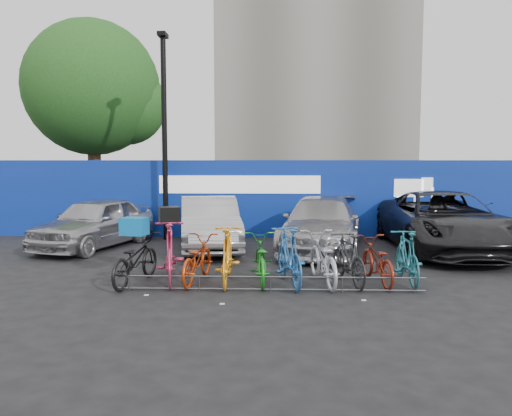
{
  "coord_description": "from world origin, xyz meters",
  "views": [
    {
      "loc": [
        0.04,
        -9.49,
        2.38
      ],
      "look_at": [
        -0.35,
        2.0,
        1.29
      ],
      "focal_mm": 35.0,
      "sensor_mm": 36.0,
      "label": 1
    }
  ],
  "objects_px": {
    "bike_6": "(322,259)",
    "bike_8": "(377,261)",
    "bike_0": "(135,259)",
    "bike_2": "(197,259)",
    "car_0": "(95,223)",
    "car_3": "(443,222)",
    "bike_3": "(227,255)",
    "bike_1": "(170,252)",
    "bike_rack": "(270,283)",
    "bike_5": "(289,256)",
    "tree": "(99,92)",
    "car_2": "(321,224)",
    "bike_7": "(348,259)",
    "car_1": "(209,223)",
    "bike_4": "(260,259)",
    "bike_9": "(407,257)",
    "lamppost": "(164,131)"
  },
  "relations": [
    {
      "from": "bike_6",
      "to": "bike_8",
      "type": "xyz_separation_m",
      "value": [
        1.06,
        0.06,
        -0.05
      ]
    },
    {
      "from": "bike_0",
      "to": "bike_2",
      "type": "xyz_separation_m",
      "value": [
        1.17,
        0.16,
        -0.02
      ]
    },
    {
      "from": "car_0",
      "to": "car_3",
      "type": "bearing_deg",
      "value": 15.33
    },
    {
      "from": "bike_3",
      "to": "bike_1",
      "type": "bearing_deg",
      "value": -6.59
    },
    {
      "from": "bike_3",
      "to": "bike_rack",
      "type": "bearing_deg",
      "value": 143.84
    },
    {
      "from": "bike_0",
      "to": "bike_rack",
      "type": "bearing_deg",
      "value": 179.68
    },
    {
      "from": "car_3",
      "to": "bike_5",
      "type": "relative_size",
      "value": 3.02
    },
    {
      "from": "bike_8",
      "to": "bike_5",
      "type": "bearing_deg",
      "value": -1.9
    },
    {
      "from": "tree",
      "to": "bike_1",
      "type": "xyz_separation_m",
      "value": [
        4.79,
        -9.95,
        -4.47
      ]
    },
    {
      "from": "car_2",
      "to": "bike_2",
      "type": "xyz_separation_m",
      "value": [
        -2.78,
        -3.66,
        -0.24
      ]
    },
    {
      "from": "bike_7",
      "to": "bike_8",
      "type": "height_order",
      "value": "bike_7"
    },
    {
      "from": "car_0",
      "to": "car_1",
      "type": "bearing_deg",
      "value": 15.13
    },
    {
      "from": "bike_4",
      "to": "bike_8",
      "type": "distance_m",
      "value": 2.26
    },
    {
      "from": "bike_5",
      "to": "bike_7",
      "type": "distance_m",
      "value": 1.15
    },
    {
      "from": "car_3",
      "to": "bike_4",
      "type": "xyz_separation_m",
      "value": [
        -4.72,
        -3.55,
        -0.32
      ]
    },
    {
      "from": "bike_8",
      "to": "bike_4",
      "type": "bearing_deg",
      "value": -7.98
    },
    {
      "from": "tree",
      "to": "car_0",
      "type": "relative_size",
      "value": 1.91
    },
    {
      "from": "bike_rack",
      "to": "bike_8",
      "type": "bearing_deg",
      "value": 19.18
    },
    {
      "from": "bike_4",
      "to": "bike_9",
      "type": "xyz_separation_m",
      "value": [
        2.85,
        0.01,
        0.05
      ]
    },
    {
      "from": "lamppost",
      "to": "car_1",
      "type": "bearing_deg",
      "value": -46.3
    },
    {
      "from": "tree",
      "to": "bike_6",
      "type": "xyz_separation_m",
      "value": [
        7.77,
        -10.01,
        -4.57
      ]
    },
    {
      "from": "bike_2",
      "to": "bike_0",
      "type": "bearing_deg",
      "value": 16.71
    },
    {
      "from": "bike_1",
      "to": "bike_9",
      "type": "height_order",
      "value": "bike_1"
    },
    {
      "from": "car_0",
      "to": "bike_0",
      "type": "distance_m",
      "value": 4.55
    },
    {
      "from": "car_2",
      "to": "bike_9",
      "type": "bearing_deg",
      "value": -59.87
    },
    {
      "from": "bike_0",
      "to": "bike_2",
      "type": "distance_m",
      "value": 1.19
    },
    {
      "from": "bike_2",
      "to": "bike_7",
      "type": "xyz_separation_m",
      "value": [
        2.95,
        -0.08,
        0.05
      ]
    },
    {
      "from": "tree",
      "to": "bike_0",
      "type": "relative_size",
      "value": 4.28
    },
    {
      "from": "car_3",
      "to": "bike_2",
      "type": "relative_size",
      "value": 3.26
    },
    {
      "from": "bike_2",
      "to": "bike_5",
      "type": "xyz_separation_m",
      "value": [
        1.8,
        -0.15,
        0.11
      ]
    },
    {
      "from": "bike_0",
      "to": "bike_8",
      "type": "relative_size",
      "value": 1.07
    },
    {
      "from": "car_1",
      "to": "bike_2",
      "type": "relative_size",
      "value": 2.44
    },
    {
      "from": "car_0",
      "to": "bike_6",
      "type": "distance_m",
      "value": 6.99
    },
    {
      "from": "bike_5",
      "to": "bike_3",
      "type": "bearing_deg",
      "value": -14.3
    },
    {
      "from": "tree",
      "to": "bike_1",
      "type": "relative_size",
      "value": 3.9
    },
    {
      "from": "lamppost",
      "to": "car_2",
      "type": "relative_size",
      "value": 1.27
    },
    {
      "from": "bike_3",
      "to": "bike_4",
      "type": "height_order",
      "value": "bike_3"
    },
    {
      "from": "bike_7",
      "to": "bike_9",
      "type": "bearing_deg",
      "value": 173.14
    },
    {
      "from": "tree",
      "to": "bike_1",
      "type": "height_order",
      "value": "tree"
    },
    {
      "from": "bike_1",
      "to": "bike_rack",
      "type": "bearing_deg",
      "value": 148.95
    },
    {
      "from": "car_1",
      "to": "bike_0",
      "type": "bearing_deg",
      "value": -113.91
    },
    {
      "from": "lamppost",
      "to": "bike_5",
      "type": "height_order",
      "value": "lamppost"
    },
    {
      "from": "car_2",
      "to": "car_3",
      "type": "distance_m",
      "value": 3.19
    },
    {
      "from": "car_2",
      "to": "bike_2",
      "type": "relative_size",
      "value": 2.77
    },
    {
      "from": "bike_1",
      "to": "bike_4",
      "type": "xyz_separation_m",
      "value": [
        1.78,
        0.01,
        -0.13
      ]
    },
    {
      "from": "car_3",
      "to": "lamppost",
      "type": "bearing_deg",
      "value": 168.32
    },
    {
      "from": "bike_rack",
      "to": "bike_0",
      "type": "xyz_separation_m",
      "value": [
        -2.62,
        0.52,
        0.32
      ]
    },
    {
      "from": "bike_rack",
      "to": "car_0",
      "type": "distance_m",
      "value": 6.62
    },
    {
      "from": "bike_rack",
      "to": "bike_3",
      "type": "distance_m",
      "value": 1.1
    },
    {
      "from": "car_1",
      "to": "bike_7",
      "type": "xyz_separation_m",
      "value": [
        3.17,
        -3.8,
        -0.2
      ]
    }
  ]
}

